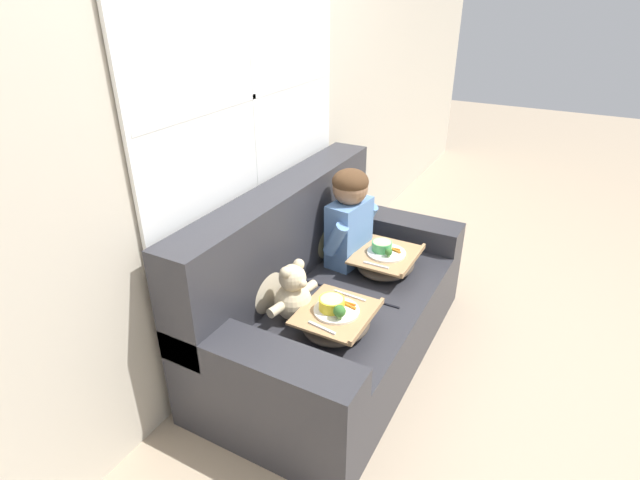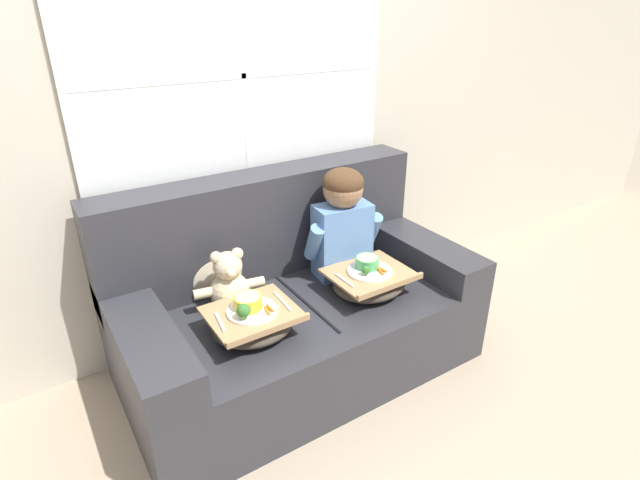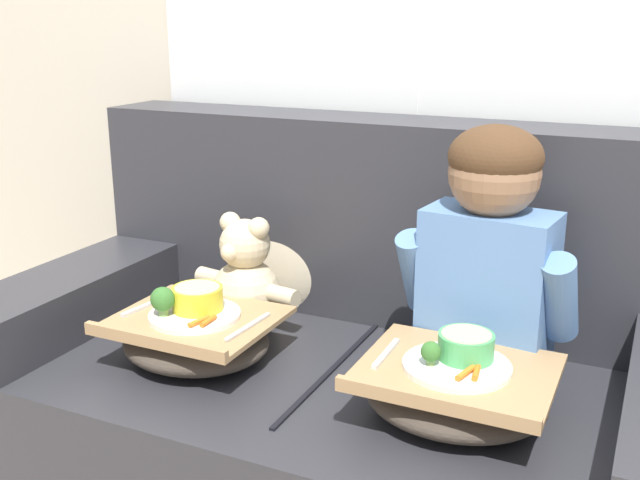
{
  "view_description": "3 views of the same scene",
  "coord_description": "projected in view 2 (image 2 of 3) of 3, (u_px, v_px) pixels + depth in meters",
  "views": [
    {
      "loc": [
        -2.0,
        -0.97,
        1.86
      ],
      "look_at": [
        -0.04,
        0.09,
        0.7
      ],
      "focal_mm": 28.0,
      "sensor_mm": 36.0,
      "label": 1
    },
    {
      "loc": [
        -1.02,
        -1.76,
        1.68
      ],
      "look_at": [
        0.11,
        -0.0,
        0.68
      ],
      "focal_mm": 28.0,
      "sensor_mm": 36.0,
      "label": 2
    },
    {
      "loc": [
        0.64,
        -1.47,
        1.18
      ],
      "look_at": [
        -0.12,
        0.14,
        0.65
      ],
      "focal_mm": 42.0,
      "sensor_mm": 36.0,
      "label": 3
    }
  ],
  "objects": [
    {
      "name": "ground_plane",
      "position": [
        301.0,
        365.0,
        2.56
      ],
      "size": [
        14.0,
        14.0,
        0.0
      ],
      "primitive_type": "plane",
      "color": "tan"
    },
    {
      "name": "wall_back_with_window",
      "position": [
        240.0,
        89.0,
        2.39
      ],
      "size": [
        8.0,
        0.08,
        2.6
      ],
      "color": "beige",
      "rests_on": "ground_plane"
    },
    {
      "name": "couch",
      "position": [
        292.0,
        304.0,
        2.48
      ],
      "size": [
        1.68,
        0.9,
        0.93
      ],
      "color": "#2D2D33",
      "rests_on": "ground_plane"
    },
    {
      "name": "throw_pillow_behind_child",
      "position": [
        323.0,
        233.0,
        2.67
      ],
      "size": [
        0.33,
        0.16,
        0.35
      ],
      "color": "tan",
      "rests_on": "couch"
    },
    {
      "name": "throw_pillow_behind_teddy",
      "position": [
        214.0,
        263.0,
        2.37
      ],
      "size": [
        0.34,
        0.16,
        0.35
      ],
      "color": "#C1B293",
      "rests_on": "couch"
    },
    {
      "name": "child_figure",
      "position": [
        343.0,
        218.0,
        2.47
      ],
      "size": [
        0.41,
        0.21,
        0.57
      ],
      "color": "#5B84BC",
      "rests_on": "couch"
    },
    {
      "name": "teddy_bear",
      "position": [
        230.0,
        285.0,
        2.24
      ],
      "size": [
        0.33,
        0.23,
        0.3
      ],
      "color": "beige",
      "rests_on": "couch"
    },
    {
      "name": "lap_tray_child",
      "position": [
        369.0,
        281.0,
        2.4
      ],
      "size": [
        0.38,
        0.33,
        0.17
      ],
      "color": "#473D33",
      "rests_on": "child_figure"
    },
    {
      "name": "lap_tray_teddy",
      "position": [
        253.0,
        321.0,
        2.1
      ],
      "size": [
        0.37,
        0.32,
        0.19
      ],
      "color": "#473D33",
      "rests_on": "teddy_bear"
    }
  ]
}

